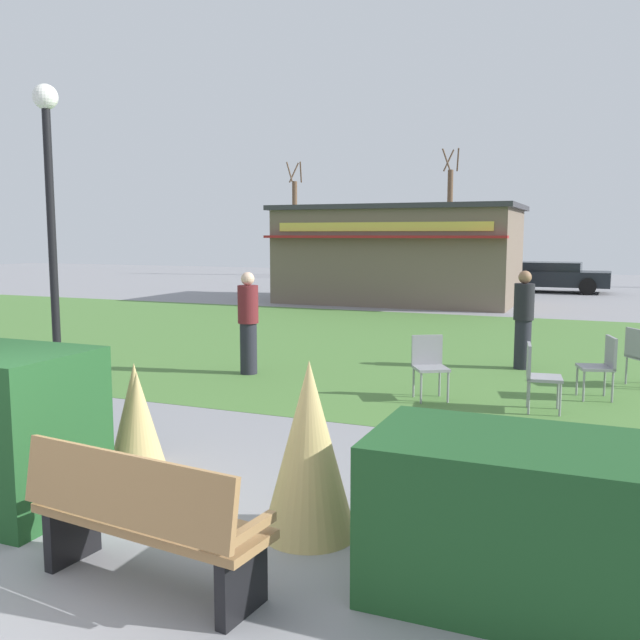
% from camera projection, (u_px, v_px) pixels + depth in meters
% --- Properties ---
extents(ground_plane, '(80.00, 80.00, 0.00)m').
position_uv_depth(ground_plane, '(22.00, 590.00, 4.48)').
color(ground_plane, gray).
extents(lawn_patch, '(36.00, 12.00, 0.01)m').
position_uv_depth(lawn_patch, '(421.00, 347.00, 14.13)').
color(lawn_patch, '#4C7A38').
rests_on(lawn_patch, ground_plane).
extents(park_bench, '(1.75, 0.72, 0.95)m').
position_uv_depth(park_bench, '(142.00, 519.00, 4.42)').
color(park_bench, '#9E7547').
rests_on(park_bench, ground_plane).
extents(hedge_right, '(2.69, 1.10, 1.03)m').
position_uv_depth(hedge_right, '(590.00, 530.00, 4.17)').
color(hedge_right, '#1E4C23').
rests_on(hedge_right, ground_plane).
extents(ornamental_grass_behind_left, '(0.73, 0.73, 1.36)m').
position_uv_depth(ornamental_grass_behind_left, '(309.00, 448.00, 5.23)').
color(ornamental_grass_behind_left, tan).
rests_on(ornamental_grass_behind_left, ground_plane).
extents(ornamental_grass_behind_right, '(0.53, 0.53, 1.04)m').
position_uv_depth(ornamental_grass_behind_right, '(135.00, 414.00, 6.84)').
color(ornamental_grass_behind_right, tan).
rests_on(ornamental_grass_behind_right, ground_plane).
extents(ornamental_grass_behind_center, '(0.59, 0.59, 1.08)m').
position_uv_depth(ornamental_grass_behind_center, '(138.00, 430.00, 6.23)').
color(ornamental_grass_behind_center, tan).
rests_on(ornamental_grass_behind_center, ground_plane).
extents(lamppost_mid, '(0.36, 0.36, 4.43)m').
position_uv_depth(lamppost_mid, '(50.00, 201.00, 10.00)').
color(lamppost_mid, black).
rests_on(lamppost_mid, ground_plane).
extents(trash_bin, '(0.52, 0.52, 0.92)m').
position_uv_depth(trash_bin, '(484.00, 529.00, 4.32)').
color(trash_bin, '#2D4233').
rests_on(trash_bin, ground_plane).
extents(food_kiosk, '(7.98, 4.75, 3.26)m').
position_uv_depth(food_kiosk, '(399.00, 254.00, 23.40)').
color(food_kiosk, '#6B5B4C').
rests_on(food_kiosk, ground_plane).
extents(cafe_chair_east, '(0.50, 0.50, 0.89)m').
position_uv_depth(cafe_chair_east, '(537.00, 372.00, 8.93)').
color(cafe_chair_east, gray).
rests_on(cafe_chair_east, ground_plane).
extents(cafe_chair_center, '(0.60, 0.60, 0.89)m').
position_uv_depth(cafe_chair_center, '(429.00, 362.00, 9.64)').
color(cafe_chair_center, gray).
rests_on(cafe_chair_center, ground_plane).
extents(cafe_chair_north, '(0.54, 0.54, 0.89)m').
position_uv_depth(cafe_chair_north, '(602.00, 362.00, 9.60)').
color(cafe_chair_north, gray).
rests_on(cafe_chair_north, ground_plane).
extents(person_strolling, '(0.34, 0.34, 1.69)m').
position_uv_depth(person_strolling, '(523.00, 319.00, 11.75)').
color(person_strolling, '#23232D').
rests_on(person_strolling, ground_plane).
extents(person_standing, '(0.34, 0.34, 1.69)m').
position_uv_depth(person_standing, '(248.00, 322.00, 11.33)').
color(person_standing, '#23232D').
rests_on(person_standing, ground_plane).
extents(parked_car_west_slot, '(4.35, 2.36, 1.20)m').
position_uv_depth(parked_car_west_slot, '(429.00, 273.00, 29.53)').
color(parked_car_west_slot, navy).
rests_on(parked_car_west_slot, ground_plane).
extents(parked_car_center_slot, '(4.23, 2.12, 1.20)m').
position_uv_depth(parked_car_center_slot, '(553.00, 276.00, 27.61)').
color(parked_car_center_slot, black).
rests_on(parked_car_center_slot, ground_plane).
extents(tree_left_bg, '(0.91, 0.96, 6.63)m').
position_uv_depth(tree_left_bg, '(449.00, 222.00, 35.35)').
color(tree_left_bg, brown).
rests_on(tree_left_bg, ground_plane).
extents(tree_center_bg, '(0.91, 0.96, 6.31)m').
position_uv_depth(tree_center_bg, '(295.00, 226.00, 38.75)').
color(tree_center_bg, brown).
rests_on(tree_center_bg, ground_plane).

